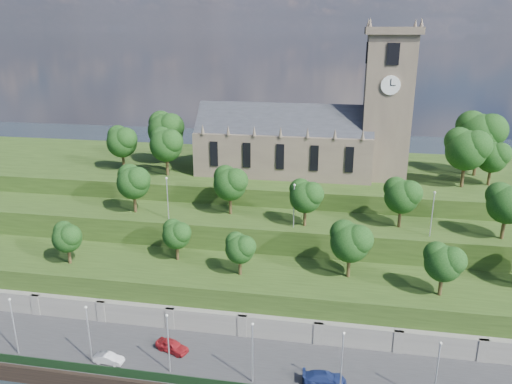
% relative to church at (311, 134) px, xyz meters
% --- Properties ---
extents(promenade, '(160.00, 12.00, 2.00)m').
position_rel_church_xyz_m(promenade, '(-0.79, -39.98, -21.52)').
color(promenade, '#2D2D30').
rests_on(promenade, ground).
extents(retaining_wall, '(160.00, 2.10, 5.00)m').
position_rel_church_xyz_m(retaining_wall, '(-0.79, -34.01, -20.02)').
color(retaining_wall, slate).
rests_on(retaining_wall, ground).
extents(embankment_lower, '(160.00, 12.00, 8.00)m').
position_rel_church_xyz_m(embankment_lower, '(-0.79, -27.98, -18.52)').
color(embankment_lower, '#253E14').
rests_on(embankment_lower, ground).
extents(embankment_upper, '(160.00, 10.00, 12.00)m').
position_rel_church_xyz_m(embankment_upper, '(-0.79, -16.98, -16.52)').
color(embankment_upper, '#253E14').
rests_on(embankment_upper, ground).
extents(hilltop, '(160.00, 32.00, 15.00)m').
position_rel_church_xyz_m(hilltop, '(-0.79, 4.02, -15.02)').
color(hilltop, '#253E14').
rests_on(hilltop, ground).
extents(church, '(38.60, 12.35, 27.60)m').
position_rel_church_xyz_m(church, '(0.00, 0.00, 0.00)').
color(church, brown).
rests_on(church, hilltop).
extents(trees_lower, '(69.53, 8.88, 8.11)m').
position_rel_church_xyz_m(trees_lower, '(4.93, -27.80, -9.67)').
color(trees_lower, '#342714').
rests_on(trees_lower, embankment_lower).
extents(trees_upper, '(62.59, 8.46, 8.26)m').
position_rel_church_xyz_m(trees_upper, '(1.60, -17.76, -5.14)').
color(trees_upper, '#342714').
rests_on(trees_upper, embankment_upper).
extents(trees_hilltop, '(73.13, 16.96, 11.85)m').
position_rel_church_xyz_m(trees_hilltop, '(3.55, -0.51, -0.58)').
color(trees_hilltop, '#342714').
rests_on(trees_hilltop, hilltop).
extents(lamp_posts_promenade, '(60.36, 0.36, 7.85)m').
position_rel_church_xyz_m(lamp_posts_promenade, '(-2.79, -43.48, -15.99)').
color(lamp_posts_promenade, '#B2B2B7').
rests_on(lamp_posts_promenade, promenade).
extents(lamp_posts_upper, '(40.36, 0.36, 6.94)m').
position_rel_church_xyz_m(lamp_posts_upper, '(-0.79, -19.98, -6.46)').
color(lamp_posts_upper, '#B2B2B7').
rests_on(lamp_posts_upper, embankment_upper).
extents(car_left, '(4.78, 3.16, 1.51)m').
position_rel_church_xyz_m(car_left, '(-13.87, -39.59, -19.77)').
color(car_left, maroon).
rests_on(car_left, promenade).
extents(car_middle, '(3.76, 1.46, 1.22)m').
position_rel_church_xyz_m(car_middle, '(-20.71, -43.23, -19.91)').
color(car_middle, silver).
rests_on(car_middle, promenade).
extents(car_right, '(5.19, 2.50, 1.46)m').
position_rel_church_xyz_m(car_right, '(5.39, -42.34, -19.79)').
color(car_right, navy).
rests_on(car_right, promenade).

